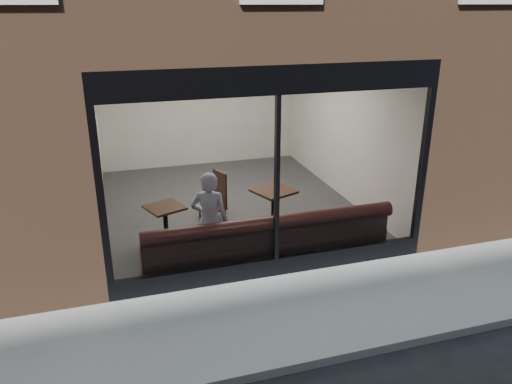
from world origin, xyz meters
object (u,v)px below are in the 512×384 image
object	(u,v)px
person	(210,221)
cafe_table_left	(165,208)
cafe_table_right	(274,191)
banquette	(267,250)
cafe_chair_left	(212,208)

from	to	relation	value
person	cafe_table_left	xyz separation A→B (m)	(-0.59, 0.88, -0.06)
cafe_table_left	cafe_table_right	size ratio (longest dim) A/B	0.87
banquette	cafe_table_right	xyz separation A→B (m)	(0.53, 1.25, 0.52)
cafe_table_left	cafe_chair_left	distance (m)	1.46
cafe_table_right	cafe_table_left	bearing A→B (deg)	-174.26
cafe_table_left	cafe_chair_left	xyz separation A→B (m)	(1.01, 0.93, -0.50)
banquette	cafe_table_left	distance (m)	1.89
banquette	cafe_chair_left	size ratio (longest dim) A/B	9.17
person	cafe_table_left	size ratio (longest dim) A/B	2.78
banquette	cafe_chair_left	world-z (taller)	banquette
banquette	cafe_table_left	world-z (taller)	cafe_table_left
banquette	cafe_chair_left	bearing A→B (deg)	103.48
banquette	cafe_table_right	bearing A→B (deg)	67.19
banquette	cafe_table_right	size ratio (longest dim) A/B	6.05
banquette	person	bearing A→B (deg)	169.01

